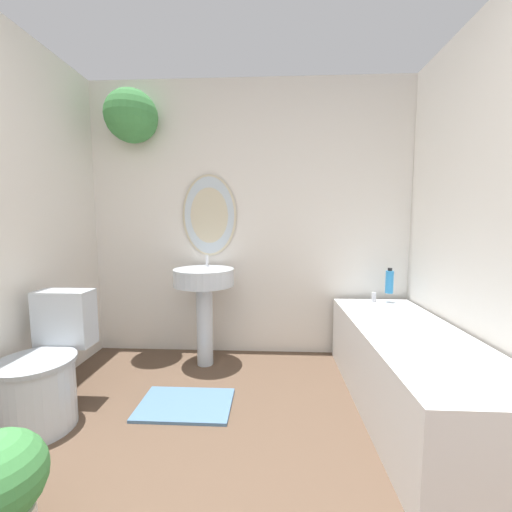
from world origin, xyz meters
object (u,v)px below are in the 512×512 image
Objects in this scene: bathtub at (410,369)px; pedestal_sink at (204,290)px; shampoo_bottle at (389,281)px; toilet at (45,374)px.

pedestal_sink is at bearing 157.26° from bathtub.
bathtub is 0.84m from shampoo_bottle.
shampoo_bottle reaches higher than toilet.
shampoo_bottle reaches higher than bathtub.
toilet reaches higher than bathtub.
pedestal_sink is 0.55× the size of bathtub.
pedestal_sink reaches higher than toilet.
pedestal_sink is 1.57m from bathtub.
pedestal_sink is at bearing -175.38° from shampoo_bottle.
toilet is at bearing -133.89° from pedestal_sink.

